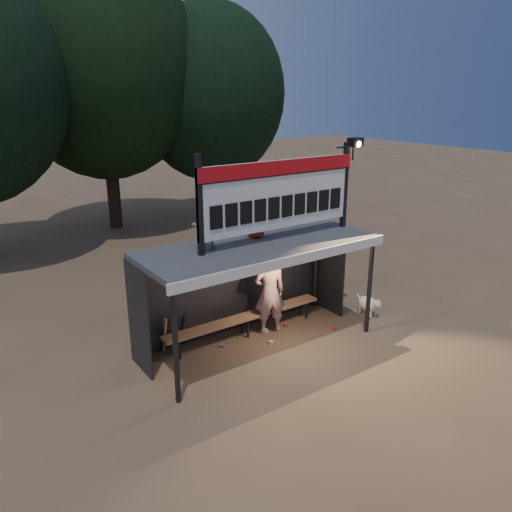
{
  "coord_description": "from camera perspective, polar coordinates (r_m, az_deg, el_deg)",
  "views": [
    {
      "loc": [
        -5.65,
        -7.96,
        5.27
      ],
      "look_at": [
        0.2,
        0.4,
        1.9
      ],
      "focal_mm": 35.0,
      "sensor_mm": 36.0,
      "label": 1
    }
  ],
  "objects": [
    {
      "name": "litter",
      "position": [
        11.46,
        2.35,
        -8.9
      ],
      "size": [
        2.68,
        0.9,
        0.08
      ],
      "color": "#B4271E",
      "rests_on": "ground"
    },
    {
      "name": "bench",
      "position": [
        11.3,
        -1.28,
        -7.07
      ],
      "size": [
        4.0,
        0.35,
        0.48
      ],
      "color": "#926745",
      "rests_on": "ground"
    },
    {
      "name": "player",
      "position": [
        11.23,
        1.58,
        -4.17
      ],
      "size": [
        0.83,
        0.66,
        1.97
      ],
      "primitive_type": "imported",
      "rotation": [
        0.0,
        0.0,
        2.84
      ],
      "color": "silver",
      "rests_on": "ground"
    },
    {
      "name": "dugout_shelter",
      "position": [
        10.53,
        -0.4,
        -0.69
      ],
      "size": [
        5.1,
        2.08,
        2.32
      ],
      "color": "#38373A",
      "rests_on": "ground"
    },
    {
      "name": "bats",
      "position": [
        10.8,
        -9.41,
        -8.62
      ],
      "size": [
        0.47,
        0.32,
        0.84
      ],
      "color": "olive",
      "rests_on": "ground"
    },
    {
      "name": "tree_mid",
      "position": [
        20.58,
        -17.17,
        20.01
      ],
      "size": [
        7.22,
        7.22,
        10.36
      ],
      "color": "black",
      "rests_on": "ground"
    },
    {
      "name": "child_b",
      "position": [
        10.5,
        -0.04,
        4.71
      ],
      "size": [
        0.49,
        0.34,
        0.97
      ],
      "primitive_type": "imported",
      "rotation": [
        0.0,
        0.0,
        3.08
      ],
      "color": "#9F2818",
      "rests_on": "dugout_shelter"
    },
    {
      "name": "ground",
      "position": [
        11.09,
        0.34,
        -10.09
      ],
      "size": [
        80.0,
        80.0,
        0.0
      ],
      "primitive_type": "plane",
      "color": "brown",
      "rests_on": "ground"
    },
    {
      "name": "child_a",
      "position": [
        9.74,
        -6.06,
        3.53
      ],
      "size": [
        0.49,
        0.39,
        0.97
      ],
      "primitive_type": "imported",
      "rotation": [
        0.0,
        0.0,
        3.1
      ],
      "color": "gray",
      "rests_on": "dugout_shelter"
    },
    {
      "name": "dog",
      "position": [
        12.69,
        12.81,
        -5.37
      ],
      "size": [
        0.36,
        0.81,
        0.49
      ],
      "color": "white",
      "rests_on": "ground"
    },
    {
      "name": "tree_right",
      "position": [
        21.31,
        -5.26,
        17.98
      ],
      "size": [
        6.08,
        6.08,
        8.72
      ],
      "color": "#302215",
      "rests_on": "ground"
    },
    {
      "name": "scoreboard_assembly",
      "position": [
        10.27,
        2.97,
        7.34
      ],
      "size": [
        4.1,
        0.27,
        1.99
      ],
      "color": "black",
      "rests_on": "dugout_shelter"
    }
  ]
}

